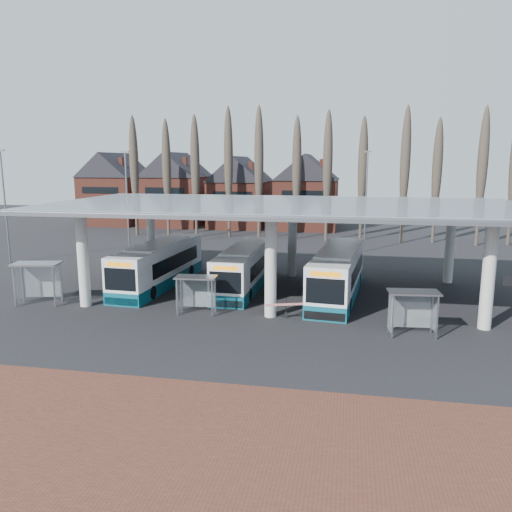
% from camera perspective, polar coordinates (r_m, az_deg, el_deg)
% --- Properties ---
extents(ground, '(140.00, 140.00, 0.00)m').
position_cam_1_polar(ground, '(27.73, 0.82, -8.44)').
color(ground, black).
rests_on(ground, ground).
extents(brick_strip, '(70.00, 10.00, 0.03)m').
position_cam_1_polar(brick_strip, '(17.12, -6.64, -21.38)').
color(brick_strip, brown).
rests_on(brick_strip, ground).
extents(station_canopy, '(32.00, 16.00, 6.34)m').
position_cam_1_polar(station_canopy, '(34.27, 3.16, 4.98)').
color(station_canopy, silver).
rests_on(station_canopy, ground).
extents(poplar_row, '(45.10, 1.10, 14.50)m').
position_cam_1_polar(poplar_row, '(58.98, 6.48, 10.33)').
color(poplar_row, '#473D33').
rests_on(poplar_row, ground).
extents(townhouse_row, '(36.80, 10.30, 12.25)m').
position_cam_1_polar(townhouse_row, '(72.75, -5.48, 8.17)').
color(townhouse_row, brown).
rests_on(townhouse_row, ground).
extents(lamp_post_a, '(0.80, 0.16, 10.17)m').
position_cam_1_polar(lamp_post_a, '(52.97, -14.51, 6.30)').
color(lamp_post_a, slate).
rests_on(lamp_post_a, ground).
extents(lamp_post_b, '(0.80, 0.16, 10.17)m').
position_cam_1_polar(lamp_post_b, '(51.96, 12.45, 6.31)').
color(lamp_post_b, slate).
rests_on(lamp_post_b, ground).
extents(lamp_post_d, '(0.80, 0.16, 10.17)m').
position_cam_1_polar(lamp_post_d, '(50.28, -26.76, 5.28)').
color(lamp_post_d, slate).
rests_on(lamp_post_d, ground).
extents(bus_0, '(3.09, 11.73, 3.23)m').
position_cam_1_polar(bus_0, '(37.79, -10.98, -1.05)').
color(bus_0, white).
rests_on(bus_0, ground).
extents(bus_1, '(2.51, 11.05, 3.06)m').
position_cam_1_polar(bus_1, '(36.46, -1.26, -1.41)').
color(bus_1, white).
rests_on(bus_1, ground).
extents(bus_2, '(3.67, 12.12, 3.31)m').
position_cam_1_polar(bus_2, '(34.63, 9.35, -2.00)').
color(bus_2, white).
rests_on(bus_2, ground).
extents(shelter_0, '(3.15, 1.98, 2.72)m').
position_cam_1_polar(shelter_0, '(35.17, -23.64, -1.87)').
color(shelter_0, gray).
rests_on(shelter_0, ground).
extents(shelter_1, '(2.57, 1.42, 2.31)m').
position_cam_1_polar(shelter_1, '(30.48, -6.81, -3.44)').
color(shelter_1, gray).
rests_on(shelter_1, ground).
extents(shelter_2, '(2.74, 1.58, 2.43)m').
position_cam_1_polar(shelter_2, '(27.70, 17.48, -5.13)').
color(shelter_2, gray).
rests_on(shelter_2, ground).
extents(barrier, '(2.19, 0.96, 1.14)m').
position_cam_1_polar(barrier, '(29.15, 3.36, -5.67)').
color(barrier, black).
rests_on(barrier, ground).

